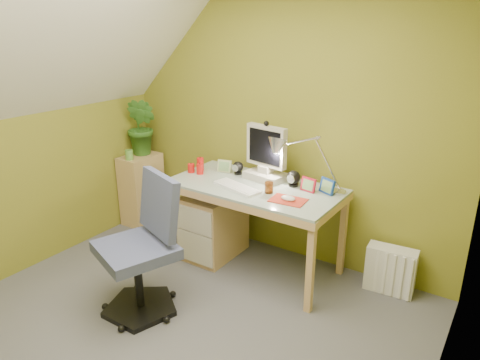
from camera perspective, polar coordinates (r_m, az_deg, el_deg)
The scene contains 22 objects.
floor at distance 3.18m, azimuth -10.66°, elevation -20.02°, with size 3.20×3.20×0.01m, color #56565B.
wall_back at distance 3.83m, azimuth 5.01°, elevation 7.49°, with size 3.20×0.01×2.40m, color olive.
wall_right at distance 1.88m, azimuth 24.79°, elevation -7.71°, with size 0.01×3.20×2.40m, color olive.
slope_ceiling at distance 3.26m, azimuth -26.15°, elevation 15.05°, with size 1.10×3.20×1.10m, color white.
desk at distance 3.74m, azimuth 1.83°, elevation -6.12°, with size 1.41×0.70×0.75m, color tan, non-canonical shape.
monitor at distance 3.65m, azimuth 3.43°, elevation 4.13°, with size 0.40×0.23×0.54m, color #BAB5A7, non-canonical shape.
speaker_left at distance 3.84m, azimuth -0.27°, elevation 1.58°, with size 0.09×0.09×0.11m, color black, non-canonical shape.
speaker_right at distance 3.58m, azimuth 6.94°, elevation 0.21°, with size 0.11×0.11×0.13m, color black, non-canonical shape.
keyboard at distance 3.52m, azimuth -0.41°, elevation -0.94°, with size 0.43×0.14×0.02m, color white.
mousepad at distance 3.30m, azimuth 6.24°, elevation -2.62°, with size 0.26×0.19×0.01m, color #B32F1E.
mouse at distance 3.30m, azimuth 6.25°, elevation -2.36°, with size 0.11×0.07×0.04m, color silver.
amber_tumbler at distance 3.43m, azimuth 3.76°, elevation -0.98°, with size 0.07×0.07×0.09m, color brown.
candle_cluster at distance 3.91m, azimuth -5.52°, elevation 1.87°, with size 0.16×0.14×0.12m, color red, non-canonical shape.
photo_frame_red at distance 3.49m, azimuth 8.83°, elevation -0.59°, with size 0.13×0.02×0.11m, color #B0122A.
photo_frame_blue at distance 3.47m, azimuth 11.21°, elevation -0.78°, with size 0.14×0.02×0.12m, color navy.
photo_frame_green at distance 3.89m, azimuth -2.02°, elevation 1.80°, with size 0.13×0.02×0.11m, color #AFBC81.
desk_lamp at distance 3.44m, azimuth 9.94°, elevation 3.81°, with size 0.61×0.26×0.65m, color #B9B9BE, non-canonical shape.
side_ledge at distance 4.72m, azimuth -12.57°, elevation -1.13°, with size 0.27×0.42×0.73m, color tan.
potted_plant at distance 4.55m, azimuth -12.55°, elevation 6.72°, with size 0.32×0.26×0.58m, color #316521.
green_cup at distance 4.48m, azimuth -14.14°, elevation 3.18°, with size 0.08×0.08×0.10m, color #6AA745.
task_chair at distance 3.21m, azimuth -13.36°, elevation -8.42°, with size 0.58×0.58×1.04m, color #434A6E, non-canonical shape.
radiator at distance 3.70m, azimuth 18.87°, elevation -10.93°, with size 0.37×0.15×0.37m, color silver.
Camera 1 is at (1.78, -1.69, 2.01)m, focal length 33.00 mm.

